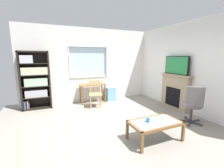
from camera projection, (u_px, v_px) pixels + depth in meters
ground at (113, 123)px, 3.93m from camera, size 5.90×5.63×0.02m
wall_back_with_window at (89, 66)px, 5.78m from camera, size 4.90×0.15×2.77m
wall_right at (187, 67)px, 4.66m from camera, size 0.12×4.83×2.77m
bookshelf at (35, 80)px, 4.90m from camera, size 0.90×0.38×1.89m
desk_under_window at (92, 87)px, 5.61m from camera, size 0.97×0.44×0.71m
wooden_chair at (95, 94)px, 5.15m from camera, size 0.50×0.49×0.90m
plastic_drawer_unit at (110, 94)px, 6.00m from camera, size 0.35×0.40×0.53m
fireplace at (175, 91)px, 4.98m from camera, size 0.26×1.16×1.15m
tv at (176, 65)px, 4.82m from camera, size 0.06×0.93×0.58m
office_chair at (193, 103)px, 3.79m from camera, size 0.63×0.61×1.00m
coffee_table at (155, 124)px, 3.08m from camera, size 1.05×0.59×0.40m
sippy_cup at (148, 120)px, 3.04m from camera, size 0.07×0.07×0.09m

